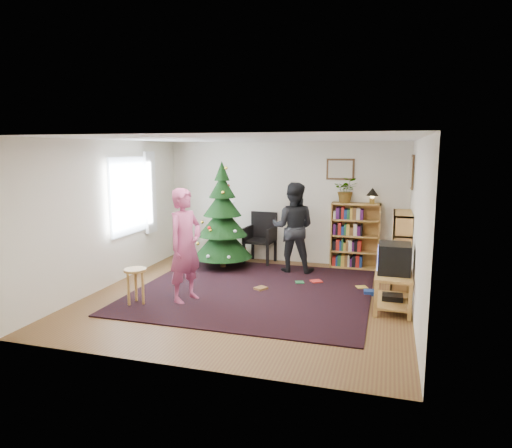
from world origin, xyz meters
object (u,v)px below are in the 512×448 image
(bookshelf_right, at_px, (401,250))
(tv_stand, at_px, (393,287))
(crt_tv, at_px, (394,258))
(person_by_chair, at_px, (293,227))
(christmas_tree, at_px, (223,224))
(bookshelf_back, at_px, (355,235))
(armchair, at_px, (261,235))
(person_standing, at_px, (185,246))
(table_lamp, at_px, (372,193))
(picture_right, at_px, (412,172))
(stool, at_px, (135,277))
(potted_plant, at_px, (346,190))
(picture_back, at_px, (340,169))

(bookshelf_right, distance_m, tv_stand, 1.18)
(crt_tv, bearing_deg, person_by_chair, 138.35)
(christmas_tree, height_order, bookshelf_back, christmas_tree)
(armchair, xyz_separation_m, person_standing, (-0.44, -2.76, 0.32))
(christmas_tree, distance_m, crt_tv, 3.58)
(christmas_tree, bearing_deg, table_lamp, 14.83)
(picture_right, distance_m, bookshelf_right, 1.41)
(stool, distance_m, potted_plant, 4.39)
(crt_tv, height_order, person_by_chair, person_by_chair)
(armchair, bearing_deg, table_lamp, 5.18)
(armchair, bearing_deg, stool, -105.18)
(picture_right, height_order, table_lamp, picture_right)
(crt_tv, distance_m, potted_plant, 2.57)
(picture_back, distance_m, bookshelf_right, 2.17)
(potted_plant, xyz_separation_m, table_lamp, (0.50, 0.00, -0.04))
(christmas_tree, bearing_deg, crt_tv, -25.12)
(christmas_tree, relative_size, person_by_chair, 1.23)
(tv_stand, relative_size, stool, 1.67)
(bookshelf_back, distance_m, crt_tv, 2.38)
(picture_right, relative_size, stool, 1.07)
(picture_back, bearing_deg, stool, -128.89)
(picture_back, height_order, bookshelf_right, picture_back)
(tv_stand, xyz_separation_m, armchair, (-2.65, 2.22, 0.24))
(stool, distance_m, person_standing, 0.88)
(person_standing, bearing_deg, christmas_tree, 23.26)
(christmas_tree, height_order, stool, christmas_tree)
(armchair, relative_size, person_standing, 0.59)
(christmas_tree, relative_size, stool, 3.77)
(crt_tv, xyz_separation_m, stool, (-3.74, -0.92, -0.33))
(tv_stand, bearing_deg, stool, -166.26)
(christmas_tree, relative_size, tv_stand, 2.27)
(christmas_tree, relative_size, table_lamp, 6.83)
(picture_right, height_order, bookshelf_right, picture_right)
(tv_stand, distance_m, armchair, 3.47)
(christmas_tree, bearing_deg, tv_stand, -25.11)
(christmas_tree, height_order, armchair, christmas_tree)
(picture_back, relative_size, stool, 0.98)
(picture_back, relative_size, crt_tv, 1.10)
(picture_back, xyz_separation_m, tv_stand, (1.07, -2.40, -1.62))
(person_by_chair, bearing_deg, person_standing, 57.64)
(person_standing, bearing_deg, stool, 138.40)
(picture_right, bearing_deg, crt_tv, -98.74)
(tv_stand, xyz_separation_m, person_standing, (-3.08, -0.54, 0.56))
(bookshelf_right, relative_size, potted_plant, 2.60)
(bookshelf_back, bearing_deg, potted_plant, 180.00)
(stool, bearing_deg, picture_right, 32.95)
(picture_back, xyz_separation_m, stool, (-2.68, -3.32, -1.52))
(bookshelf_back, height_order, stool, bookshelf_back)
(picture_right, relative_size, person_standing, 0.34)
(crt_tv, height_order, potted_plant, potted_plant)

